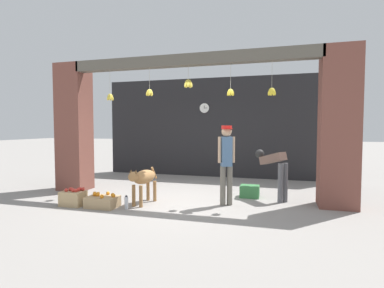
% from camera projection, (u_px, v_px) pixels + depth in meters
% --- Properties ---
extents(ground_plane, '(60.00, 60.00, 0.00)m').
position_uv_depth(ground_plane, '(186.00, 200.00, 6.40)').
color(ground_plane, gray).
extents(shop_back_wall, '(7.30, 0.12, 3.10)m').
position_uv_depth(shop_back_wall, '(216.00, 128.00, 9.40)').
color(shop_back_wall, '#232326').
rests_on(shop_back_wall, ground_plane).
extents(shop_pillar_left, '(0.70, 0.60, 3.10)m').
position_uv_depth(shop_pillar_left, '(74.00, 128.00, 7.43)').
color(shop_pillar_left, brown).
rests_on(shop_pillar_left, ground_plane).
extents(shop_pillar_right, '(0.70, 0.60, 3.10)m').
position_uv_depth(shop_pillar_right, '(339.00, 128.00, 5.77)').
color(shop_pillar_right, brown).
rests_on(shop_pillar_right, ground_plane).
extents(storefront_awning, '(5.40, 0.26, 0.94)m').
position_uv_depth(storefront_awning, '(187.00, 62.00, 6.35)').
color(storefront_awning, '#5B564C').
extents(dog, '(0.37, 1.01, 0.75)m').
position_uv_depth(dog, '(143.00, 179.00, 6.04)').
color(dog, '#9E7042').
rests_on(dog, ground_plane).
extents(shopkeeper, '(0.32, 0.30, 1.59)m').
position_uv_depth(shopkeeper, '(226.00, 159.00, 5.94)').
color(shopkeeper, '#6B665B').
rests_on(shopkeeper, ground_plane).
extents(worker_stooping, '(0.70, 0.64, 1.06)m').
position_uv_depth(worker_stooping, '(275.00, 167.00, 6.36)').
color(worker_stooping, '#56565B').
rests_on(worker_stooping, ground_plane).
extents(fruit_crate_oranges, '(0.59, 0.41, 0.28)m').
position_uv_depth(fruit_crate_oranges, '(103.00, 201.00, 5.83)').
color(fruit_crate_oranges, tan).
rests_on(fruit_crate_oranges, ground_plane).
extents(fruit_crate_apples, '(0.45, 0.32, 0.36)m').
position_uv_depth(fruit_crate_apples, '(73.00, 198.00, 5.95)').
color(fruit_crate_apples, tan).
rests_on(fruit_crate_apples, ground_plane).
extents(produce_box_green, '(0.41, 0.34, 0.26)m').
position_uv_depth(produce_box_green, '(250.00, 191.00, 6.66)').
color(produce_box_green, '#387A42').
rests_on(produce_box_green, ground_plane).
extents(water_bottle, '(0.07, 0.07, 0.26)m').
position_uv_depth(water_bottle, '(126.00, 203.00, 5.69)').
color(water_bottle, silver).
rests_on(water_bottle, ground_plane).
extents(wall_clock, '(0.32, 0.03, 0.32)m').
position_uv_depth(wall_clock, '(204.00, 108.00, 9.40)').
color(wall_clock, black).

